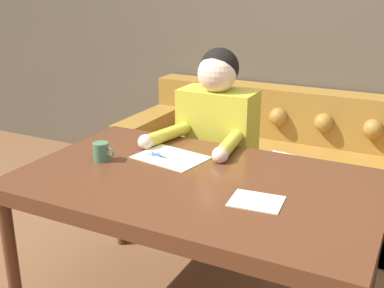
{
  "coord_description": "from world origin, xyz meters",
  "views": [
    {
      "loc": [
        0.79,
        -1.73,
        1.57
      ],
      "look_at": [
        -0.17,
        0.16,
        0.84
      ],
      "focal_mm": 45.0,
      "sensor_mm": 36.0,
      "label": 1
    }
  ],
  "objects_px": {
    "scissors": "(159,156)",
    "mug": "(102,151)",
    "dining_table": "(196,192)",
    "person": "(216,151)",
    "couch": "(269,167)"
  },
  "relations": [
    {
      "from": "scissors",
      "to": "mug",
      "type": "height_order",
      "value": "mug"
    },
    {
      "from": "dining_table",
      "to": "mug",
      "type": "xyz_separation_m",
      "value": [
        -0.5,
        -0.01,
        0.11
      ]
    },
    {
      "from": "person",
      "to": "mug",
      "type": "distance_m",
      "value": 0.74
    },
    {
      "from": "person",
      "to": "mug",
      "type": "bearing_deg",
      "value": -115.66
    },
    {
      "from": "dining_table",
      "to": "scissors",
      "type": "distance_m",
      "value": 0.33
    },
    {
      "from": "couch",
      "to": "dining_table",
      "type": "bearing_deg",
      "value": -86.0
    },
    {
      "from": "dining_table",
      "to": "couch",
      "type": "xyz_separation_m",
      "value": [
        -0.09,
        1.35,
        -0.38
      ]
    },
    {
      "from": "dining_table",
      "to": "person",
      "type": "bearing_deg",
      "value": 106.6
    },
    {
      "from": "dining_table",
      "to": "person",
      "type": "distance_m",
      "value": 0.67
    },
    {
      "from": "scissors",
      "to": "person",
      "type": "bearing_deg",
      "value": 79.19
    },
    {
      "from": "couch",
      "to": "scissors",
      "type": "height_order",
      "value": "couch"
    },
    {
      "from": "person",
      "to": "scissors",
      "type": "distance_m",
      "value": 0.5
    },
    {
      "from": "person",
      "to": "dining_table",
      "type": "bearing_deg",
      "value": -73.4
    },
    {
      "from": "dining_table",
      "to": "person",
      "type": "relative_size",
      "value": 1.3
    },
    {
      "from": "mug",
      "to": "person",
      "type": "bearing_deg",
      "value": 64.34
    }
  ]
}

